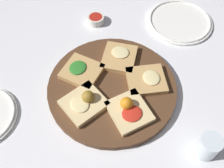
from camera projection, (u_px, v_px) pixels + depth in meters
ground_plane at (112, 90)px, 0.87m from camera, size 3.00×3.00×0.00m
serving_board at (112, 88)px, 0.86m from camera, size 0.42×0.42×0.02m
focaccia_slice_0 at (82, 71)px, 0.88m from camera, size 0.16×0.16×0.02m
focaccia_slice_1 at (84, 102)px, 0.80m from camera, size 0.16×0.15×0.05m
focaccia_slice_2 at (129, 110)px, 0.79m from camera, size 0.14×0.15×0.05m
focaccia_slice_3 at (147, 80)px, 0.85m from camera, size 0.13×0.12×0.02m
focaccia_slice_4 at (119, 57)px, 0.91m from camera, size 0.15×0.16×0.02m
plate_right at (180, 21)px, 1.05m from camera, size 0.26×0.26×0.02m
water_glass at (208, 146)px, 0.72m from camera, size 0.06×0.06×0.08m
dipping_bowl at (96, 19)px, 1.04m from camera, size 0.07×0.07×0.03m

